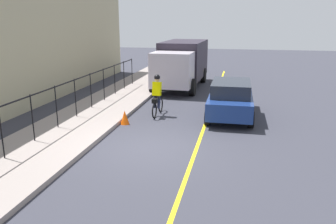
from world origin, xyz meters
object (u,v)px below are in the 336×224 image
at_px(cyclist_lead, 157,95).
at_px(traffic_cone_near, 125,117).
at_px(patrol_sedan, 231,98).
at_px(box_truck_background, 182,62).

height_order(cyclist_lead, traffic_cone_near, cyclist_lead).
distance_m(cyclist_lead, patrol_sedan, 3.19).
xyz_separation_m(box_truck_background, traffic_cone_near, (-8.41, 0.89, -1.27)).
height_order(patrol_sedan, traffic_cone_near, patrol_sedan).
relative_size(box_truck_background, traffic_cone_near, 12.06).
relative_size(cyclist_lead, box_truck_background, 0.27).
xyz_separation_m(patrol_sedan, traffic_cone_near, (-2.02, 4.13, -0.54)).
height_order(cyclist_lead, patrol_sedan, cyclist_lead).
bearing_deg(cyclist_lead, box_truck_background, 2.44).
relative_size(cyclist_lead, patrol_sedan, 0.41).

